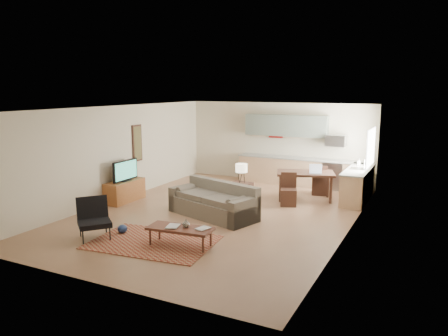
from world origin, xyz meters
The scene contains 25 objects.
room centered at (0.00, 0.00, 1.35)m, with size 9.00×9.00×9.00m.
kitchen_counter_back centered at (0.90, 4.18, 0.46)m, with size 4.26×0.64×0.92m, color tan, non-canonical shape.
kitchen_counter_right centered at (2.93, 3.00, 0.46)m, with size 0.64×2.26×0.92m, color tan, non-canonical shape.
kitchen_range centered at (2.00, 4.18, 0.45)m, with size 0.62×0.62×0.90m, color #A5A8AD.
kitchen_microwave centered at (2.00, 4.20, 1.55)m, with size 0.62×0.40×0.35m, color #A5A8AD.
upper_cabinets centered at (0.30, 4.33, 1.95)m, with size 2.80×0.34×0.70m, color slate.
window_right centered at (3.23, 3.00, 1.55)m, with size 0.02×1.40×1.05m, color white.
wall_art_left centered at (-3.21, 0.90, 1.55)m, with size 0.06×0.42×1.10m, color brown, non-canonical shape.
triptych centered at (-0.10, 4.47, 1.75)m, with size 1.70×0.04×0.50m, color beige, non-canonical shape.
rug centered at (-0.28, -2.48, 0.01)m, with size 2.52×1.75×0.02m, color maroon.
sofa centered at (-0.04, -0.26, 0.42)m, with size 2.44×1.06×0.85m, color #675F51, non-canonical shape.
coffee_table centered at (0.36, -2.41, 0.20)m, with size 1.35×0.54×0.41m, color #4F251A, non-canonical shape.
book_a centered at (0.09, -2.49, 0.42)m, with size 0.32×0.38×0.03m, color maroon.
book_b centered at (0.72, -2.27, 0.41)m, with size 0.27×0.33×0.02m, color navy.
vase centered at (0.46, -2.35, 0.48)m, with size 0.18×0.18×0.16m, color black.
armchair centered at (-1.53, -2.84, 0.44)m, with size 0.76×0.76×0.87m, color black, non-canonical shape.
tv_credenza centered at (-2.98, -0.05, 0.30)m, with size 0.50×1.29×0.60m, color brown, non-canonical shape.
tv centered at (-2.93, -0.05, 0.89)m, with size 0.10×0.99×0.60m, color black, non-canonical shape.
console_table centered at (0.21, 0.94, 0.33)m, with size 0.57×0.38×0.66m, color #382118, non-canonical shape.
table_lamp centered at (0.21, 0.94, 0.93)m, with size 0.32×0.32×0.53m, color beige, non-canonical shape.
dining_table centered at (1.56, 2.41, 0.41)m, with size 1.60×0.92×0.81m, color #382118, non-canonical shape.
dining_chair_near centered at (1.34, 1.59, 0.45)m, with size 0.43×0.45×0.90m, color #382118, non-canonical shape.
dining_chair_far centered at (1.78, 3.22, 0.46)m, with size 0.44×0.46×0.92m, color #382118, non-canonical shape.
laptop centered at (1.88, 2.30, 0.94)m, with size 0.34×0.26×0.26m, color #A5A8AD, non-canonical shape.
soap_bottle centered at (2.83, 3.63, 1.02)m, with size 0.09×0.09×0.19m, color beige.
Camera 1 is at (4.92, -9.61, 3.19)m, focal length 35.00 mm.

